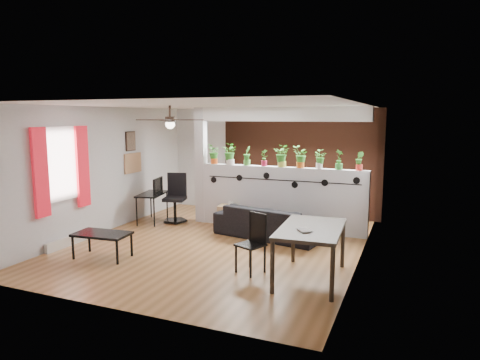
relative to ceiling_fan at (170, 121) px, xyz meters
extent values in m
cube|color=brown|center=(0.80, 0.30, -2.36)|extent=(6.30, 7.10, 0.10)
cube|color=#B7B7BA|center=(0.80, 3.32, -1.01)|extent=(6.30, 0.04, 2.90)
cube|color=#B7B7BA|center=(0.80, -2.72, -1.01)|extent=(6.30, 0.04, 2.90)
cube|color=#B7B7BA|center=(-1.82, 0.30, -1.01)|extent=(0.04, 7.10, 2.90)
cube|color=#B7B7BA|center=(3.42, 0.30, -1.01)|extent=(0.04, 7.10, 2.90)
cube|color=white|center=(0.80, 0.30, 0.34)|extent=(6.30, 7.10, 0.10)
cube|color=#BCBCC1|center=(1.60, 1.80, -1.64)|extent=(3.60, 0.18, 1.35)
cube|color=white|center=(1.60, 1.80, 0.14)|extent=(3.60, 0.18, 0.30)
cube|color=#BCBCC1|center=(-0.31, 1.80, -1.01)|extent=(0.22, 0.20, 2.60)
cube|color=#9F4A2E|center=(1.60, 3.27, -1.01)|extent=(3.90, 0.05, 2.60)
cube|color=black|center=(1.60, 1.70, -1.23)|extent=(3.31, 0.01, 0.02)
cylinder|color=black|center=(0.05, 1.70, -1.31)|extent=(0.14, 0.01, 0.14)
cylinder|color=black|center=(0.67, 1.70, -1.23)|extent=(0.14, 0.01, 0.14)
cylinder|color=black|center=(1.29, 1.70, -1.15)|extent=(0.14, 0.01, 0.14)
cylinder|color=black|center=(1.91, 1.70, -1.31)|extent=(0.14, 0.01, 0.14)
cylinder|color=black|center=(2.53, 1.70, -1.23)|extent=(0.14, 0.01, 0.14)
cylinder|color=black|center=(3.15, 1.70, -1.15)|extent=(0.14, 0.01, 0.14)
cube|color=white|center=(-1.78, -0.90, -0.76)|extent=(0.02, 0.95, 1.25)
cube|color=white|center=(-1.77, -0.90, -0.76)|extent=(0.04, 1.05, 1.35)
cube|color=red|center=(-1.73, -1.40, -0.86)|extent=(0.06, 0.30, 1.55)
cube|color=red|center=(-1.73, -0.40, -0.86)|extent=(0.06, 0.30, 1.55)
cube|color=silver|center=(-1.74, -0.90, -2.22)|extent=(0.08, 1.00, 0.18)
cube|color=#A2734E|center=(-1.78, 1.25, -0.96)|extent=(0.03, 0.60, 0.45)
cube|color=#8C7259|center=(-1.78, 1.20, -0.46)|extent=(0.03, 0.30, 0.40)
cube|color=black|center=(-1.78, 1.20, -0.46)|extent=(0.02, 0.34, 0.44)
cylinder|color=black|center=(0.00, 0.00, 0.19)|extent=(0.04, 0.04, 0.20)
cylinder|color=black|center=(0.00, 0.00, 0.04)|extent=(0.18, 0.18, 0.10)
sphere|color=white|center=(0.00, 0.00, -0.05)|extent=(0.17, 0.17, 0.17)
cube|color=black|center=(0.32, 0.12, 0.03)|extent=(0.55, 0.29, 0.01)
cube|color=black|center=(-0.12, 0.32, 0.03)|extent=(0.29, 0.55, 0.01)
cube|color=black|center=(-0.32, -0.12, 0.03)|extent=(0.55, 0.29, 0.01)
cube|color=black|center=(0.12, -0.32, 0.03)|extent=(0.29, 0.55, 0.01)
cylinder|color=#DB5419|center=(0.02, 1.80, -0.90)|extent=(0.16, 0.16, 0.12)
imported|color=#1E601B|center=(0.02, 1.80, -0.69)|extent=(0.29, 0.29, 0.34)
cylinder|color=silver|center=(0.42, 1.80, -0.90)|extent=(0.18, 0.18, 0.12)
imported|color=#1E601B|center=(0.42, 1.80, -0.67)|extent=(0.28, 0.23, 0.38)
cylinder|color=#428A32|center=(0.81, 1.80, -0.90)|extent=(0.15, 0.15, 0.12)
imported|color=#1E601B|center=(0.81, 1.80, -0.71)|extent=(0.19, 0.22, 0.32)
cylinder|color=#AD1B3D|center=(1.21, 1.80, -0.90)|extent=(0.12, 0.12, 0.12)
imported|color=#1E601B|center=(1.21, 1.80, -0.73)|extent=(0.22, 0.22, 0.26)
cylinder|color=#BFC445|center=(1.60, 1.80, -0.90)|extent=(0.17, 0.17, 0.12)
imported|color=#1E601B|center=(1.60, 1.80, -0.68)|extent=(0.25, 0.20, 0.37)
cylinder|color=#C35816|center=(2.00, 1.80, -0.90)|extent=(0.16, 0.16, 0.12)
imported|color=#1E601B|center=(2.00, 1.80, -0.69)|extent=(0.30, 0.30, 0.35)
cylinder|color=silver|center=(2.39, 1.80, -0.90)|extent=(0.13, 0.13, 0.12)
imported|color=#1E601B|center=(2.39, 1.80, -0.72)|extent=(0.24, 0.22, 0.29)
cylinder|color=green|center=(2.79, 1.80, -0.90)|extent=(0.14, 0.14, 0.12)
imported|color=#1E601B|center=(2.79, 1.80, -0.71)|extent=(0.26, 0.25, 0.31)
cylinder|color=red|center=(3.18, 1.80, -0.90)|extent=(0.13, 0.13, 0.12)
imported|color=#1E601B|center=(3.18, 1.80, -0.73)|extent=(0.20, 0.17, 0.28)
imported|color=black|center=(1.54, 1.14, -2.01)|extent=(2.17, 1.18, 0.60)
cube|color=tan|center=(0.51, 1.46, -2.06)|extent=(0.46, 0.42, 0.50)
imported|color=gray|center=(0.56, 1.46, -1.76)|extent=(0.12, 0.12, 0.09)
cube|color=black|center=(-1.32, 1.31, -1.66)|extent=(0.67, 1.01, 0.04)
cylinder|color=black|center=(-1.43, 0.85, -2.00)|extent=(0.03, 0.03, 0.63)
cylinder|color=black|center=(-1.03, 0.94, -2.00)|extent=(0.03, 0.03, 0.63)
cylinder|color=black|center=(-1.61, 1.68, -2.00)|extent=(0.03, 0.03, 0.63)
cylinder|color=black|center=(-1.22, 1.76, -2.00)|extent=(0.03, 0.03, 0.63)
imported|color=black|center=(-1.32, 1.46, -1.55)|extent=(0.33, 0.13, 0.18)
cylinder|color=black|center=(-0.82, 1.46, -2.27)|extent=(0.57, 0.57, 0.04)
cylinder|color=black|center=(-0.82, 1.46, -2.03)|extent=(0.07, 0.07, 0.48)
cube|color=black|center=(-0.82, 1.46, -1.77)|extent=(0.56, 0.56, 0.08)
cube|color=black|center=(-0.87, 1.66, -1.46)|extent=(0.44, 0.17, 0.53)
cube|color=black|center=(2.83, -0.78, -1.55)|extent=(0.97, 1.50, 0.05)
cylinder|color=black|center=(2.47, -1.49, -1.94)|extent=(0.06, 0.06, 0.74)
cylinder|color=black|center=(3.27, -1.44, -1.94)|extent=(0.06, 0.06, 0.74)
cylinder|color=black|center=(2.39, -0.11, -1.94)|extent=(0.06, 0.06, 0.74)
cylinder|color=black|center=(3.19, -0.07, -1.94)|extent=(0.06, 0.06, 0.74)
imported|color=gray|center=(2.73, -1.08, -1.51)|extent=(0.26, 0.27, 0.02)
cube|color=black|center=(1.91, -0.86, -1.87)|extent=(0.49, 0.49, 0.03)
cube|color=black|center=(1.97, -0.71, -1.63)|extent=(0.34, 0.17, 0.47)
cube|color=black|center=(1.70, -0.94, -2.09)|extent=(0.03, 0.03, 0.44)
cube|color=black|center=(1.99, -1.07, -2.09)|extent=(0.03, 0.03, 0.44)
cube|color=black|center=(1.83, -0.66, -1.86)|extent=(0.03, 0.03, 0.91)
cube|color=black|center=(2.12, -0.78, -1.86)|extent=(0.03, 0.03, 0.91)
cube|color=black|center=(-0.69, -1.16, -1.90)|extent=(0.98, 0.60, 0.04)
cylinder|color=black|center=(-1.09, -1.42, -2.12)|extent=(0.04, 0.04, 0.40)
cylinder|color=black|center=(-0.24, -1.34, -2.12)|extent=(0.04, 0.04, 0.40)
cylinder|color=black|center=(-1.13, -0.98, -2.12)|extent=(0.04, 0.04, 0.40)
cylinder|color=black|center=(-0.28, -0.90, -2.12)|extent=(0.04, 0.04, 0.40)
camera|label=1|loc=(4.17, -6.81, 0.09)|focal=32.00mm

